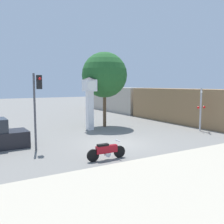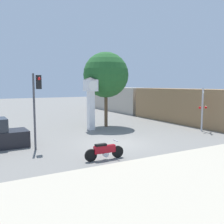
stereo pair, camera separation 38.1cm
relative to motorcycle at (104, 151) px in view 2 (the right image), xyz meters
name	(u,v)px [view 2 (the right image)]	position (x,y,z in m)	size (l,w,h in m)	color
ground_plane	(116,143)	(2.29, 2.74, -0.45)	(120.00, 120.00, 0.00)	slate
sidewalk_strip	(198,176)	(2.29, -4.00, -0.40)	(36.00, 6.00, 0.10)	#B2A893
motorcycle	(104,151)	(0.00, 0.00, 0.00)	(2.14, 0.46, 0.94)	black
clock_tower	(91,95)	(2.89, 8.08, 2.49)	(1.17, 1.17, 4.43)	white
freight_train	(144,102)	(12.82, 14.16, 1.25)	(2.80, 25.99, 3.40)	olive
traffic_light	(36,98)	(-2.51, 3.70, 2.60)	(0.50, 0.35, 4.45)	#47474C
railroad_crossing_signal	(202,108)	(10.60, 3.09, 1.49)	(0.90, 0.82, 3.56)	#B7B7BC
street_tree	(106,75)	(4.78, 8.95, 4.21)	(4.05, 4.05, 6.70)	brown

